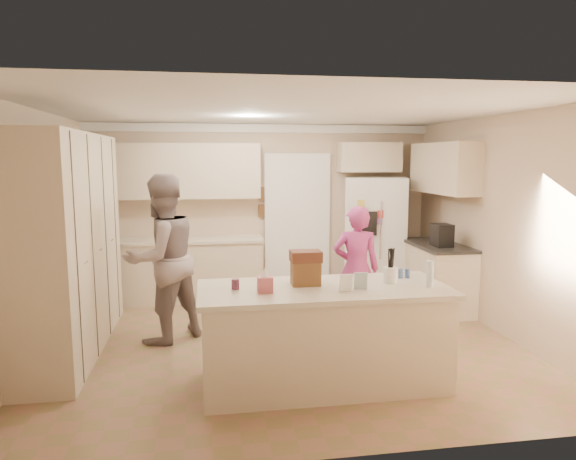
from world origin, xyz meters
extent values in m
cube|color=#8C654F|center=(0.00, 0.00, -0.01)|extent=(5.20, 4.60, 0.02)
cube|color=white|center=(0.00, 0.00, 2.61)|extent=(5.20, 4.60, 0.02)
cube|color=beige|center=(0.00, 2.31, 1.30)|extent=(5.20, 0.02, 2.60)
cube|color=beige|center=(0.00, -2.31, 1.30)|extent=(5.20, 0.02, 2.60)
cube|color=beige|center=(-2.61, 0.00, 1.30)|extent=(0.02, 4.60, 2.60)
cube|color=beige|center=(2.61, 0.00, 1.30)|extent=(0.02, 4.60, 2.60)
cube|color=white|center=(0.00, 2.26, 2.53)|extent=(5.20, 0.08, 0.12)
cube|color=beige|center=(-2.30, 0.20, 1.18)|extent=(0.60, 2.60, 2.35)
cube|color=beige|center=(-1.15, 2.00, 0.44)|extent=(2.20, 0.60, 0.88)
cube|color=beige|center=(-1.15, 1.99, 0.90)|extent=(2.24, 0.63, 0.04)
cube|color=beige|center=(-1.15, 2.12, 1.90)|extent=(2.20, 0.35, 0.80)
cube|color=black|center=(0.55, 2.28, 1.05)|extent=(0.90, 0.06, 2.10)
cube|color=white|center=(0.55, 2.24, 1.05)|extent=(1.02, 0.03, 2.22)
cube|color=brown|center=(0.02, 2.27, 1.55)|extent=(0.15, 0.02, 0.20)
cube|color=brown|center=(0.02, 2.27, 1.28)|extent=(0.15, 0.02, 0.20)
cube|color=white|center=(1.70, 1.89, 0.90)|extent=(1.07, 0.94, 1.80)
cube|color=gray|center=(1.70, 1.54, 0.90)|extent=(0.02, 0.02, 1.78)
cube|color=black|center=(1.48, 1.53, 1.15)|extent=(0.22, 0.03, 0.35)
cylinder|color=silver|center=(1.65, 1.52, 1.05)|extent=(0.02, 0.02, 0.85)
cylinder|color=silver|center=(1.75, 1.52, 1.05)|extent=(0.02, 0.02, 0.85)
cube|color=beige|center=(1.65, 2.12, 2.10)|extent=(0.95, 0.35, 0.45)
cube|color=beige|center=(2.30, 1.00, 0.44)|extent=(0.60, 1.20, 0.88)
cube|color=#2D2B28|center=(2.29, 1.00, 0.90)|extent=(0.63, 1.24, 0.04)
cube|color=beige|center=(2.43, 1.20, 1.95)|extent=(0.35, 1.50, 0.70)
cube|color=black|center=(2.25, 0.80, 1.07)|extent=(0.22, 0.28, 0.30)
cube|color=beige|center=(0.20, -1.10, 0.44)|extent=(2.20, 0.90, 0.88)
cube|color=beige|center=(0.20, -1.10, 0.90)|extent=(2.28, 0.96, 0.05)
cylinder|color=white|center=(0.85, -1.05, 1.00)|extent=(0.13, 0.13, 0.15)
cube|color=#C15B67|center=(-0.35, -1.20, 1.00)|extent=(0.13, 0.13, 0.14)
cone|color=white|center=(-0.35, -1.20, 1.10)|extent=(0.08, 0.08, 0.08)
cube|color=brown|center=(0.05, -1.00, 1.04)|extent=(0.26, 0.18, 0.22)
cube|color=#592D1E|center=(0.05, -1.00, 1.20)|extent=(0.28, 0.20, 0.10)
cylinder|color=#59263F|center=(-0.60, -1.05, 0.97)|extent=(0.07, 0.07, 0.09)
cube|color=white|center=(0.35, -1.30, 1.01)|extent=(0.12, 0.06, 0.16)
cube|color=silver|center=(0.50, -1.25, 1.01)|extent=(0.12, 0.05, 0.16)
cylinder|color=silver|center=(1.15, -1.25, 1.04)|extent=(0.07, 0.07, 0.24)
cylinder|color=#445E97|center=(1.02, -0.88, 0.97)|extent=(0.05, 0.05, 0.09)
cylinder|color=#445E97|center=(1.09, -0.88, 0.97)|extent=(0.05, 0.05, 0.09)
imported|color=gray|center=(-1.35, 0.32, 0.96)|extent=(1.18, 1.15, 1.92)
imported|color=#B73E83|center=(0.93, 0.30, 0.77)|extent=(0.62, 0.47, 1.53)
camera|label=1|loc=(-0.84, -5.54, 2.09)|focal=32.00mm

